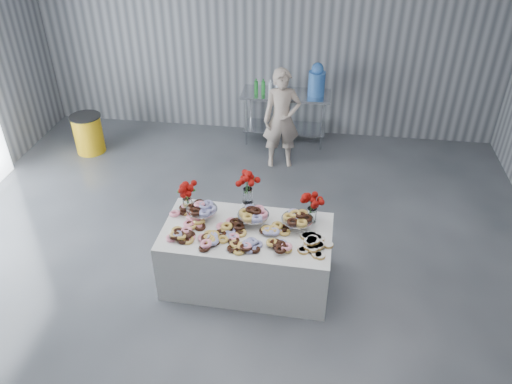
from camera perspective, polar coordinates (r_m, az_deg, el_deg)
ground at (r=5.79m, az=-4.32°, el=-13.11°), size 9.00×9.00×0.00m
room_walls at (r=4.39m, az=-9.20°, el=12.29°), size 8.04×9.04×4.02m
display_table at (r=5.84m, az=-1.03°, el=-7.34°), size 1.93×1.05×0.75m
prep_table at (r=8.73m, az=3.40°, el=9.51°), size 1.50×0.60×0.90m
donut_mounds at (r=5.53m, az=-1.15°, el=-4.41°), size 1.83×0.85×0.09m
cake_stand_left at (r=5.74m, az=-6.22°, el=-1.85°), size 0.36×0.36×0.17m
cake_stand_mid at (r=5.63m, az=-0.30°, el=-2.46°), size 0.36×0.36×0.17m
cake_stand_right at (r=5.58m, az=4.77°, el=-2.96°), size 0.36×0.36×0.17m
danish_pile at (r=5.39m, az=6.54°, el=-5.78°), size 0.48×0.48×0.11m
bouquet_left at (r=5.78m, az=-7.97°, el=0.18°), size 0.26×0.26×0.42m
bouquet_right at (r=5.60m, az=6.52°, el=-0.92°), size 0.26×0.26×0.42m
bouquet_center at (r=5.66m, az=-0.96°, el=0.77°), size 0.26×0.26×0.57m
water_jug at (r=8.51m, az=6.96°, el=12.52°), size 0.28×0.28×0.55m
drink_bottles at (r=8.51m, az=1.24°, el=11.93°), size 0.54×0.08×0.27m
person at (r=7.91m, az=2.96°, el=8.31°), size 0.65×0.49×1.62m
trash_barrel at (r=8.96m, az=-18.61°, el=6.33°), size 0.51×0.51×0.66m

